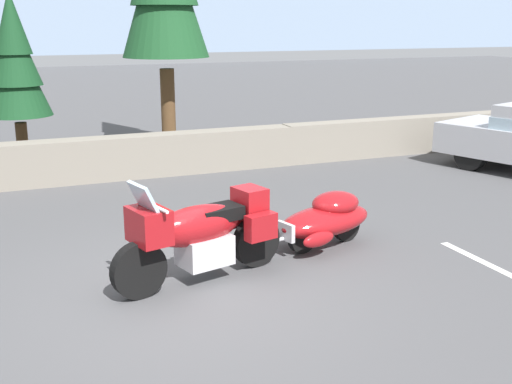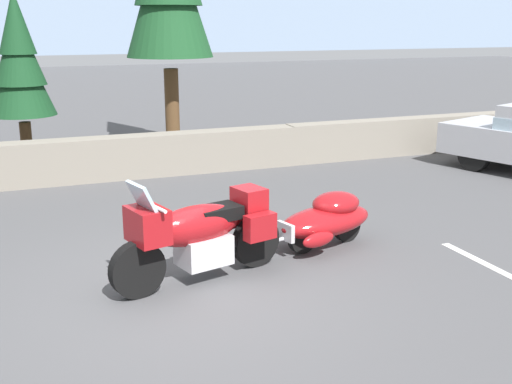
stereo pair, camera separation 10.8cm
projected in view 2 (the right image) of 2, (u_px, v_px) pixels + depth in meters
ground_plane at (183, 293)px, 7.40m from camera, size 80.00×80.00×0.00m
stone_guard_wall at (129, 157)px, 12.76m from camera, size 24.00×0.54×0.86m
touring_motorcycle at (199, 232)px, 7.61m from camera, size 2.27×1.09×1.33m
car_shaped_trailer at (326, 218)px, 8.82m from camera, size 2.22×1.07×0.76m
pine_tree_secondary at (19, 60)px, 12.70m from camera, size 1.32×1.32×3.66m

